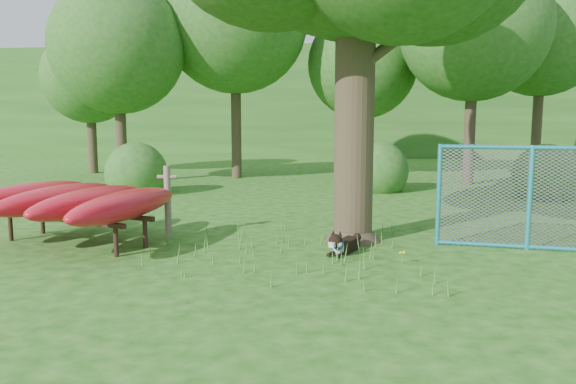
# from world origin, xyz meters

# --- Properties ---
(ground) EXTENTS (80.00, 80.00, 0.00)m
(ground) POSITION_xyz_m (0.00, 0.00, 0.00)
(ground) COLOR #1C5210
(ground) RESTS_ON ground
(wooden_post) EXTENTS (0.37, 0.14, 1.34)m
(wooden_post) POSITION_xyz_m (-2.16, 1.98, 0.71)
(wooden_post) COLOR #6E5F52
(wooden_post) RESTS_ON ground
(kayak_rack) EXTENTS (3.58, 3.86, 1.03)m
(kayak_rack) POSITION_xyz_m (-3.59, 1.21, 0.79)
(kayak_rack) COLOR black
(kayak_rack) RESTS_ON ground
(husky_dog) EXTENTS (0.56, 0.91, 0.44)m
(husky_dog) POSITION_xyz_m (1.13, 1.09, 0.16)
(husky_dog) COLOR black
(husky_dog) RESTS_ON ground
(fence_section) EXTENTS (3.03, 0.48, 2.97)m
(fence_section) POSITION_xyz_m (4.24, 1.74, 0.89)
(fence_section) COLOR #29A2C3
(fence_section) RESTS_ON ground
(wildflower_clump) EXTENTS (0.10, 0.08, 0.21)m
(wildflower_clump) POSITION_xyz_m (2.06, 0.54, 0.17)
(wildflower_clump) COLOR #46882C
(wildflower_clump) RESTS_ON ground
(bg_tree_a) EXTENTS (4.40, 4.40, 6.70)m
(bg_tree_a) POSITION_xyz_m (-6.50, 10.00, 4.48)
(bg_tree_a) COLOR #372C1E
(bg_tree_a) RESTS_ON ground
(bg_tree_b) EXTENTS (5.20, 5.20, 8.22)m
(bg_tree_b) POSITION_xyz_m (-3.00, 12.00, 5.61)
(bg_tree_b) COLOR #372C1E
(bg_tree_b) RESTS_ON ground
(bg_tree_c) EXTENTS (4.00, 4.00, 6.12)m
(bg_tree_c) POSITION_xyz_m (1.50, 13.00, 4.11)
(bg_tree_c) COLOR #372C1E
(bg_tree_c) RESTS_ON ground
(bg_tree_d) EXTENTS (4.80, 4.80, 7.50)m
(bg_tree_d) POSITION_xyz_m (5.00, 11.00, 5.08)
(bg_tree_d) COLOR #372C1E
(bg_tree_d) RESTS_ON ground
(bg_tree_e) EXTENTS (4.60, 4.60, 7.55)m
(bg_tree_e) POSITION_xyz_m (8.00, 14.00, 5.23)
(bg_tree_e) COLOR #372C1E
(bg_tree_e) RESTS_ON ground
(bg_tree_f) EXTENTS (3.60, 3.60, 5.55)m
(bg_tree_f) POSITION_xyz_m (-9.00, 13.00, 3.73)
(bg_tree_f) COLOR #372C1E
(bg_tree_f) RESTS_ON ground
(shrub_left) EXTENTS (1.80, 1.80, 1.80)m
(shrub_left) POSITION_xyz_m (-5.00, 7.50, 0.00)
(shrub_left) COLOR #265A1D
(shrub_left) RESTS_ON ground
(shrub_right) EXTENTS (1.80, 1.80, 1.80)m
(shrub_right) POSITION_xyz_m (6.50, 8.00, 0.00)
(shrub_right) COLOR #265A1D
(shrub_right) RESTS_ON ground
(shrub_mid) EXTENTS (1.80, 1.80, 1.80)m
(shrub_mid) POSITION_xyz_m (2.00, 9.00, 0.00)
(shrub_mid) COLOR #265A1D
(shrub_mid) RESTS_ON ground
(wooded_hillside) EXTENTS (80.00, 12.00, 6.00)m
(wooded_hillside) POSITION_xyz_m (0.00, 28.00, 3.00)
(wooded_hillside) COLOR #265A1D
(wooded_hillside) RESTS_ON ground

